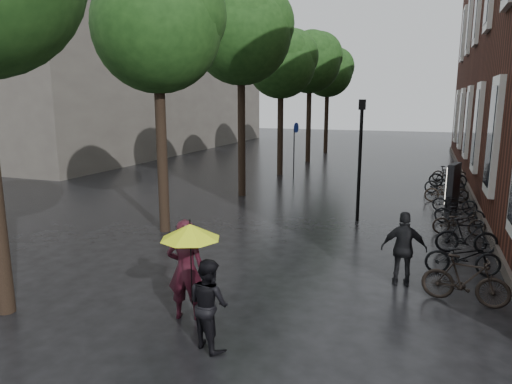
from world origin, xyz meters
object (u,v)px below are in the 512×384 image
at_px(person_burgundy, 186,269).
at_px(ad_lightbox, 453,186).
at_px(person_black, 209,304).
at_px(lamp_post, 360,149).
at_px(parked_bicycles, 453,203).
at_px(pedestrian_walking, 404,249).

relative_size(person_burgundy, ad_lightbox, 1.12).
height_order(person_burgundy, person_black, person_burgundy).
bearing_deg(lamp_post, ad_lightbox, 45.09).
distance_m(parked_bicycles, ad_lightbox, 1.27).
relative_size(person_black, pedestrian_walking, 0.92).
relative_size(person_burgundy, pedestrian_walking, 1.15).
distance_m(person_burgundy, lamp_post, 8.76).
distance_m(ad_lightbox, lamp_post, 4.71).
height_order(parked_bicycles, ad_lightbox, ad_lightbox).
height_order(person_burgundy, ad_lightbox, person_burgundy).
bearing_deg(person_black, lamp_post, -70.13).
bearing_deg(lamp_post, person_black, -97.12).
bearing_deg(parked_bicycles, lamp_post, -148.11).
xyz_separation_m(person_burgundy, parked_bicycles, (5.13, 10.33, -0.52)).
distance_m(person_black, ad_lightbox, 13.04).
relative_size(person_burgundy, parked_bicycles, 0.12).
height_order(pedestrian_walking, parked_bicycles, pedestrian_walking).
height_order(pedestrian_walking, lamp_post, lamp_post).
relative_size(person_black, lamp_post, 0.38).
distance_m(person_burgundy, person_black, 1.19).
xyz_separation_m(person_black, parked_bicycles, (4.27, 11.12, -0.32)).
bearing_deg(lamp_post, pedestrian_walking, -71.75).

